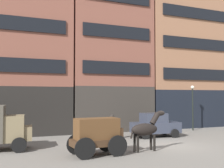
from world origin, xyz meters
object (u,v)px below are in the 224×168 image
pedestrian_officer (112,126)px  streetlamp_curbside (193,101)px  sedan_dark (155,125)px  draft_horse (146,129)px  cargo_wagon (98,134)px

pedestrian_officer → streetlamp_curbside: size_ratio=0.44×
sedan_dark → draft_horse: bearing=-126.1°
cargo_wagon → draft_horse: 2.95m
pedestrian_officer → draft_horse: bearing=-86.3°
draft_horse → sedan_dark: size_ratio=0.62×
streetlamp_curbside → sedan_dark: bearing=-158.0°
pedestrian_officer → streetlamp_curbside: (8.90, 2.25, 1.69)m
draft_horse → pedestrian_officer: size_ratio=1.31×
draft_horse → sedan_dark: 5.66m
draft_horse → streetlamp_curbside: 11.00m
cargo_wagon → sedan_dark: (6.28, 4.57, -0.23)m
cargo_wagon → sedan_dark: bearing=36.0°
sedan_dark → pedestrian_officer: 3.62m
streetlamp_curbside → pedestrian_officer: bearing=-165.8°
draft_horse → pedestrian_officer: draft_horse is taller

